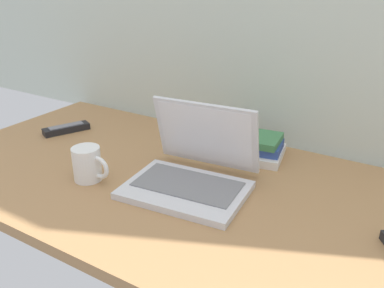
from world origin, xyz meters
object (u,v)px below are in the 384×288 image
object	(u,v)px
book_stack	(248,146)
coffee_mug	(88,164)
laptop	(193,170)
remote_control_near	(66,129)

from	to	relation	value
book_stack	coffee_mug	bearing A→B (deg)	-129.55
laptop	book_stack	world-z (taller)	laptop
laptop	coffee_mug	xyz separation A→B (m)	(-0.26, -0.12, 0.00)
remote_control_near	laptop	bearing A→B (deg)	-9.31
coffee_mug	remote_control_near	distance (m)	0.39
coffee_mug	laptop	bearing A→B (deg)	25.11
laptop	book_stack	bearing A→B (deg)	79.24
laptop	remote_control_near	size ratio (longest dim) A/B	2.01
coffee_mug	remote_control_near	size ratio (longest dim) A/B	0.70
remote_control_near	book_stack	size ratio (longest dim) A/B	0.70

